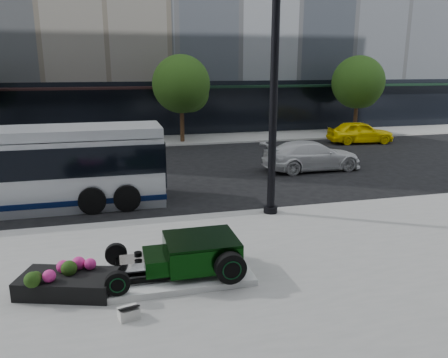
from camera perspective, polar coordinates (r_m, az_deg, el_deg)
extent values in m
plane|color=black|center=(17.17, -1.74, -2.61)|extent=(120.00, 120.00, 0.00)
cube|color=gray|center=(30.64, -7.59, 5.02)|extent=(70.00, 4.00, 0.12)
cube|color=black|center=(32.98, -25.88, 7.78)|extent=(22.00, 0.50, 4.00)
cube|color=black|center=(36.37, 12.88, 9.35)|extent=(24.00, 0.50, 4.00)
cube|color=black|center=(32.28, -26.40, 10.47)|extent=(22.00, 1.60, 0.15)
cube|color=black|center=(35.74, 13.48, 11.81)|extent=(24.00, 1.60, 0.15)
cylinder|color=black|center=(29.60, -5.50, 7.41)|extent=(0.28, 0.28, 2.60)
sphere|color=#19340E|center=(29.40, -5.62, 12.25)|extent=(3.80, 3.80, 3.80)
sphere|color=#19340E|center=(29.82, -4.52, 11.15)|extent=(2.60, 2.60, 2.60)
cylinder|color=black|center=(34.13, 16.80, 7.80)|extent=(0.28, 0.28, 2.60)
sphere|color=#19340E|center=(33.96, 17.11, 11.99)|extent=(3.80, 3.80, 3.80)
sphere|color=#19340E|center=(34.55, 17.64, 10.99)|extent=(2.60, 2.60, 2.60)
cube|color=silver|center=(10.83, -5.87, -12.24)|extent=(3.40, 1.80, 0.15)
cube|color=black|center=(10.36, -5.51, -12.47)|extent=(3.00, 0.08, 0.10)
cube|color=black|center=(11.16, -6.26, -10.42)|extent=(3.00, 0.08, 0.10)
cube|color=black|center=(10.69, -2.99, -9.44)|extent=(1.70, 1.45, 0.62)
cube|color=black|center=(10.56, -3.02, -7.80)|extent=(1.70, 1.45, 0.06)
cube|color=black|center=(10.60, -8.92, -10.54)|extent=(0.55, 1.05, 0.38)
cube|color=silver|center=(10.59, -11.92, -11.00)|extent=(0.55, 0.55, 0.34)
cylinder|color=black|center=(10.49, -11.17, -9.61)|extent=(0.18, 0.18, 0.10)
cylinder|color=black|center=(10.64, -13.81, -11.71)|extent=(0.06, 1.55, 0.06)
cylinder|color=black|center=(10.08, 0.85, -11.53)|extent=(0.72, 0.24, 0.72)
cylinder|color=black|center=(9.97, 1.05, -11.84)|extent=(0.37, 0.02, 0.37)
torus|color=#0A3A19|center=(9.96, 1.07, -11.86)|extent=(0.44, 0.02, 0.44)
cylinder|color=black|center=(11.59, -1.40, -7.95)|extent=(0.72, 0.24, 0.72)
cylinder|color=black|center=(11.70, -1.54, -7.72)|extent=(0.37, 0.02, 0.37)
torus|color=#0A3A19|center=(11.71, -1.55, -7.70)|extent=(0.44, 0.02, 0.44)
cylinder|color=black|center=(9.89, -13.75, -13.10)|extent=(0.54, 0.16, 0.54)
cylinder|color=black|center=(9.82, -13.74, -13.33)|extent=(0.28, 0.02, 0.28)
torus|color=#0A3A19|center=(9.81, -13.74, -13.36)|extent=(0.34, 0.02, 0.34)
cylinder|color=black|center=(11.30, -13.92, -9.49)|extent=(0.54, 0.16, 0.54)
cylinder|color=black|center=(11.38, -13.93, -9.32)|extent=(0.28, 0.02, 0.28)
torus|color=#0A3A19|center=(11.39, -13.93, -9.29)|extent=(0.34, 0.02, 0.34)
cube|color=silver|center=(9.41, -12.34, -16.73)|extent=(0.46, 0.39, 0.22)
cube|color=black|center=(9.34, -12.38, -16.08)|extent=(0.46, 0.37, 0.15)
cylinder|color=black|center=(14.52, 6.55, 12.31)|extent=(0.26, 0.26, 8.80)
cylinder|color=black|center=(15.29, 6.09, -3.96)|extent=(0.48, 0.48, 0.22)
cube|color=black|center=(10.65, -19.73, -12.76)|extent=(2.32, 1.65, 0.42)
sphere|color=#DD2786|center=(10.61, -23.91, -11.27)|extent=(0.27, 0.27, 0.27)
sphere|color=#19340E|center=(10.56, -22.31, -11.22)|extent=(0.27, 0.27, 0.27)
sphere|color=#DD2786|center=(10.52, -20.70, -11.16)|extent=(0.27, 0.27, 0.27)
sphere|color=#19340E|center=(10.49, -19.08, -11.09)|extent=(0.27, 0.27, 0.27)
sphere|color=#DD2786|center=(10.46, -17.44, -11.01)|extent=(0.27, 0.27, 0.27)
sphere|color=#19340E|center=(10.45, -15.81, -10.93)|extent=(0.27, 0.27, 0.27)
cube|color=black|center=(17.09, -8.13, 2.54)|extent=(0.06, 2.30, 1.70)
cylinder|color=black|center=(16.02, -16.84, -2.72)|extent=(0.96, 0.28, 0.96)
cylinder|color=black|center=(18.52, -16.59, -0.40)|extent=(0.96, 0.28, 0.96)
cylinder|color=black|center=(16.00, -12.55, -2.45)|extent=(0.96, 0.28, 0.96)
cylinder|color=black|center=(18.51, -12.88, -0.17)|extent=(0.96, 0.28, 0.96)
imported|color=silver|center=(22.25, 11.41, 3.01)|extent=(5.03, 2.17, 1.44)
imported|color=#FFE205|center=(30.98, 17.35, 5.86)|extent=(4.52, 2.28, 1.48)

